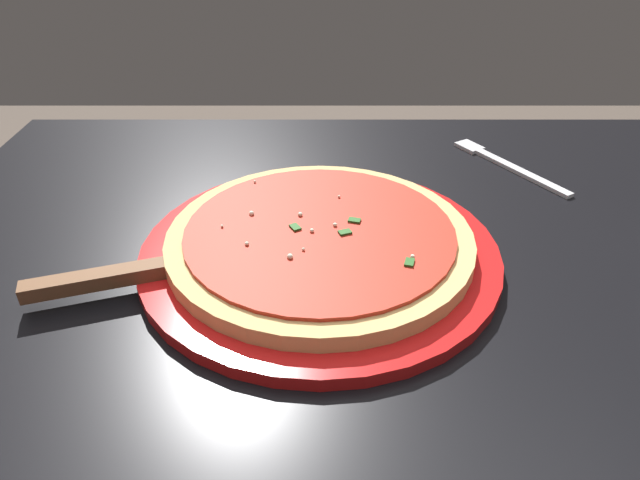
{
  "coord_description": "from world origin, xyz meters",
  "views": [
    {
      "loc": [
        -0.06,
        -0.42,
        1.05
      ],
      "look_at": [
        -0.06,
        0.05,
        0.75
      ],
      "focal_mm": 32.09,
      "sensor_mm": 36.0,
      "label": 1
    }
  ],
  "objects_px": {
    "pizza_server": "(146,273)",
    "serving_plate": "(320,252)",
    "pizza": "(320,238)",
    "fork": "(504,163)"
  },
  "relations": [
    {
      "from": "pizza_server",
      "to": "serving_plate",
      "type": "bearing_deg",
      "value": 17.84
    },
    {
      "from": "serving_plate",
      "to": "pizza",
      "type": "height_order",
      "value": "pizza"
    },
    {
      "from": "serving_plate",
      "to": "pizza",
      "type": "xyz_separation_m",
      "value": [
        0.0,
        -0.0,
        0.02
      ]
    },
    {
      "from": "pizza",
      "to": "pizza_server",
      "type": "distance_m",
      "value": 0.17
    },
    {
      "from": "pizza",
      "to": "pizza_server",
      "type": "xyz_separation_m",
      "value": [
        -0.16,
        -0.05,
        -0.0
      ]
    },
    {
      "from": "pizza",
      "to": "fork",
      "type": "relative_size",
      "value": 1.78
    },
    {
      "from": "serving_plate",
      "to": "fork",
      "type": "height_order",
      "value": "serving_plate"
    },
    {
      "from": "serving_plate",
      "to": "pizza",
      "type": "relative_size",
      "value": 1.18
    },
    {
      "from": "serving_plate",
      "to": "fork",
      "type": "relative_size",
      "value": 2.1
    },
    {
      "from": "pizza_server",
      "to": "fork",
      "type": "xyz_separation_m",
      "value": [
        0.4,
        0.26,
        -0.02
      ]
    }
  ]
}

